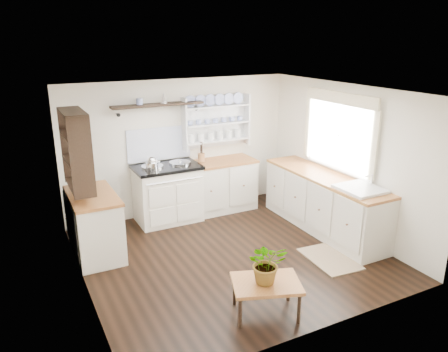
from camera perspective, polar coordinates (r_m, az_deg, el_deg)
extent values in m
cube|color=black|center=(6.33, 0.99, -10.16)|extent=(4.00, 3.80, 0.01)
cube|color=silver|center=(7.54, -5.78, 3.79)|extent=(4.00, 0.02, 2.30)
cube|color=silver|center=(7.00, 15.66, 2.11)|extent=(0.02, 3.80, 2.30)
cube|color=silver|center=(5.29, -18.49, -3.27)|extent=(0.02, 3.80, 2.30)
cube|color=white|center=(5.62, 1.12, 11.00)|extent=(4.00, 3.80, 0.01)
cube|color=white|center=(7.00, 14.83, 5.14)|extent=(0.04, 1.40, 1.00)
cube|color=white|center=(6.99, 14.71, 5.12)|extent=(0.02, 1.50, 1.10)
cube|color=#FFF3CB|center=(6.87, 14.96, 9.82)|extent=(0.04, 1.55, 0.18)
cube|color=white|center=(7.32, -7.38, -2.40)|extent=(1.03, 0.67, 0.91)
cube|color=black|center=(7.17, -7.54, 1.18)|extent=(1.07, 0.71, 0.05)
cylinder|color=silver|center=(7.09, -9.35, 1.24)|extent=(0.35, 0.35, 0.03)
cylinder|color=silver|center=(7.24, -5.78, 1.74)|extent=(0.35, 0.35, 0.03)
cylinder|color=silver|center=(6.87, -6.43, -0.64)|extent=(0.93, 0.02, 0.02)
cube|color=beige|center=(7.71, -0.64, -1.30)|extent=(1.25, 0.60, 0.88)
cube|color=brown|center=(7.57, -0.65, 1.84)|extent=(1.27, 0.63, 0.04)
cube|color=beige|center=(7.10, 12.85, -3.49)|extent=(0.60, 2.40, 0.88)
cube|color=brown|center=(6.96, 13.09, -0.11)|extent=(0.62, 2.43, 0.04)
cube|color=white|center=(6.46, 17.28, -2.62)|extent=(0.55, 0.60, 0.28)
cylinder|color=silver|center=(6.53, 18.70, -0.67)|extent=(0.02, 0.02, 0.22)
cube|color=beige|center=(6.42, -16.54, -6.16)|extent=(0.60, 1.10, 0.88)
cube|color=brown|center=(6.26, -16.89, -2.48)|extent=(0.62, 1.13, 0.04)
cube|color=white|center=(7.69, -1.27, 7.21)|extent=(1.20, 0.03, 0.90)
cube|color=white|center=(7.61, -0.97, 7.10)|extent=(1.20, 0.22, 0.02)
cylinder|color=navy|center=(7.57, -1.02, 9.12)|extent=(0.20, 0.02, 0.20)
cube|color=black|center=(7.13, -8.61, 9.19)|extent=(1.50, 0.24, 0.04)
cone|color=black|center=(7.04, -13.81, 7.86)|extent=(0.06, 0.20, 0.06)
cone|color=black|center=(7.44, -3.96, 8.85)|extent=(0.06, 0.20, 0.06)
cube|color=black|center=(6.04, -18.76, 3.30)|extent=(0.28, 0.80, 1.05)
cylinder|color=#A1683B|center=(7.49, -2.99, 2.43)|extent=(0.12, 0.12, 0.14)
cube|color=brown|center=(4.95, 5.54, -13.80)|extent=(0.88, 0.75, 0.04)
cylinder|color=black|center=(4.83, 2.13, -17.44)|extent=(0.04, 0.04, 0.36)
cylinder|color=black|center=(5.18, 1.38, -14.73)|extent=(0.04, 0.04, 0.36)
cylinder|color=black|center=(4.96, 9.78, -16.71)|extent=(0.04, 0.04, 0.36)
cylinder|color=black|center=(5.30, 8.46, -14.14)|extent=(0.04, 0.04, 0.36)
imported|color=#3F7233|center=(4.82, 5.63, -11.22)|extent=(0.53, 0.49, 0.47)
cube|color=brown|center=(6.36, 13.65, -10.47)|extent=(0.61, 0.89, 0.02)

